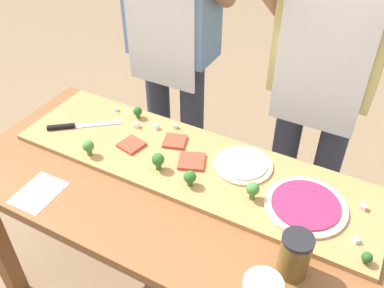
{
  "coord_description": "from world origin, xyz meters",
  "views": [
    {
      "loc": [
        0.5,
        -0.9,
        1.8
      ],
      "look_at": [
        -0.06,
        0.14,
        0.85
      ],
      "focal_mm": 39.44,
      "sensor_mm": 36.0,
      "label": 1
    }
  ],
  "objects_px": {
    "cheese_crumble_c": "(356,240)",
    "broccoli_floret_front_mid": "(253,189)",
    "cheese_crumble_d": "(363,207)",
    "broccoli_floret_front_right": "(88,147)",
    "broccoli_floret_back_mid": "(190,177)",
    "cook_right": "(325,70)",
    "pizza_whole_beet_magenta": "(306,205)",
    "sauce_jar": "(295,255)",
    "broccoli_floret_center_left": "(158,160)",
    "pizza_slice_center": "(192,161)",
    "broccoli_floret_front_left": "(367,258)",
    "broccoli_floret_back_right": "(138,112)",
    "cheese_crumble_e": "(137,125)",
    "recipe_note": "(39,193)",
    "cheese_crumble_b": "(117,110)",
    "pizza_whole_cheese_artichoke": "(243,165)",
    "cook_left": "(172,34)",
    "prep_table": "(188,214)",
    "cheese_crumble_f": "(176,126)",
    "chefs_knife": "(74,126)",
    "pizza_slice_near_left": "(175,141)",
    "pizza_slice_far_right": "(131,145)",
    "cheese_crumble_a": "(156,127)"
  },
  "relations": [
    {
      "from": "cheese_crumble_c",
      "to": "pizza_whole_cheese_artichoke",
      "type": "bearing_deg",
      "value": 160.28
    },
    {
      "from": "broccoli_floret_back_right",
      "to": "broccoli_floret_front_left",
      "type": "relative_size",
      "value": 1.24
    },
    {
      "from": "pizza_slice_center",
      "to": "broccoli_floret_front_left",
      "type": "height_order",
      "value": "broccoli_floret_front_left"
    },
    {
      "from": "broccoli_floret_back_mid",
      "to": "cook_left",
      "type": "relative_size",
      "value": 0.04
    },
    {
      "from": "pizza_slice_far_right",
      "to": "cheese_crumble_c",
      "type": "distance_m",
      "value": 0.86
    },
    {
      "from": "prep_table",
      "to": "broccoli_floret_back_mid",
      "type": "bearing_deg",
      "value": 91.9
    },
    {
      "from": "broccoli_floret_back_mid",
      "to": "cook_right",
      "type": "bearing_deg",
      "value": 66.74
    },
    {
      "from": "pizza_whole_beet_magenta",
      "to": "cook_left",
      "type": "xyz_separation_m",
      "value": [
        -0.81,
        0.53,
        0.21
      ]
    },
    {
      "from": "pizza_slice_near_left",
      "to": "cheese_crumble_a",
      "type": "height_order",
      "value": "cheese_crumble_a"
    },
    {
      "from": "broccoli_floret_front_right",
      "to": "recipe_note",
      "type": "height_order",
      "value": "broccoli_floret_front_right"
    },
    {
      "from": "prep_table",
      "to": "pizza_whole_cheese_artichoke",
      "type": "height_order",
      "value": "pizza_whole_cheese_artichoke"
    },
    {
      "from": "cheese_crumble_a",
      "to": "pizza_whole_beet_magenta",
      "type": "bearing_deg",
      "value": -11.45
    },
    {
      "from": "cheese_crumble_c",
      "to": "recipe_note",
      "type": "distance_m",
      "value": 1.05
    },
    {
      "from": "pizza_slice_near_left",
      "to": "cook_left",
      "type": "xyz_separation_m",
      "value": [
        -0.27,
        0.44,
        0.21
      ]
    },
    {
      "from": "cheese_crumble_d",
      "to": "broccoli_floret_front_right",
      "type": "bearing_deg",
      "value": -167.9
    },
    {
      "from": "broccoli_floret_front_right",
      "to": "cheese_crumble_c",
      "type": "xyz_separation_m",
      "value": [
        0.96,
        0.06,
        -0.03
      ]
    },
    {
      "from": "broccoli_floret_center_left",
      "to": "cheese_crumble_c",
      "type": "bearing_deg",
      "value": 0.22
    },
    {
      "from": "broccoli_floret_back_right",
      "to": "cheese_crumble_a",
      "type": "bearing_deg",
      "value": -14.99
    },
    {
      "from": "pizza_slice_center",
      "to": "pizza_slice_far_right",
      "type": "distance_m",
      "value": 0.25
    },
    {
      "from": "pizza_whole_cheese_artichoke",
      "to": "cheese_crumble_c",
      "type": "xyz_separation_m",
      "value": [
        0.43,
        -0.15,
        0.0
      ]
    },
    {
      "from": "pizza_whole_beet_magenta",
      "to": "pizza_slice_near_left",
      "type": "bearing_deg",
      "value": 170.63
    },
    {
      "from": "broccoli_floret_center_left",
      "to": "broccoli_floret_front_right",
      "type": "xyz_separation_m",
      "value": [
        -0.27,
        -0.06,
        -0.0
      ]
    },
    {
      "from": "broccoli_floret_front_right",
      "to": "cheese_crumble_e",
      "type": "relative_size",
      "value": 3.15
    },
    {
      "from": "broccoli_floret_front_mid",
      "to": "sauce_jar",
      "type": "height_order",
      "value": "sauce_jar"
    },
    {
      "from": "cheese_crumble_f",
      "to": "broccoli_floret_front_mid",
      "type": "bearing_deg",
      "value": -27.65
    },
    {
      "from": "chefs_knife",
      "to": "cheese_crumble_b",
      "type": "distance_m",
      "value": 0.2
    },
    {
      "from": "pizza_whole_cheese_artichoke",
      "to": "prep_table",
      "type": "bearing_deg",
      "value": -122.24
    },
    {
      "from": "pizza_slice_near_left",
      "to": "cook_right",
      "type": "relative_size",
      "value": 0.05
    },
    {
      "from": "cheese_crumble_e",
      "to": "cheese_crumble_d",
      "type": "bearing_deg",
      "value": -1.57
    },
    {
      "from": "sauce_jar",
      "to": "cook_left",
      "type": "bearing_deg",
      "value": 137.55
    },
    {
      "from": "pizza_slice_near_left",
      "to": "sauce_jar",
      "type": "bearing_deg",
      "value": -29.88
    },
    {
      "from": "cheese_crumble_e",
      "to": "cheese_crumble_f",
      "type": "relative_size",
      "value": 1.22
    },
    {
      "from": "broccoli_floret_center_left",
      "to": "cheese_crumble_b",
      "type": "distance_m",
      "value": 0.42
    },
    {
      "from": "pizza_whole_beet_magenta",
      "to": "sauce_jar",
      "type": "xyz_separation_m",
      "value": [
        0.03,
        -0.24,
        0.05
      ]
    },
    {
      "from": "chefs_knife",
      "to": "cheese_crumble_b",
      "type": "bearing_deg",
      "value": 65.06
    },
    {
      "from": "broccoli_floret_back_right",
      "to": "broccoli_floret_back_mid",
      "type": "xyz_separation_m",
      "value": [
        0.38,
        -0.25,
        0.01
      ]
    },
    {
      "from": "cook_left",
      "to": "pizza_slice_far_right",
      "type": "bearing_deg",
      "value": -76.41
    },
    {
      "from": "pizza_whole_cheese_artichoke",
      "to": "cook_right",
      "type": "xyz_separation_m",
      "value": [
        0.14,
        0.44,
        0.21
      ]
    },
    {
      "from": "cheese_crumble_c",
      "to": "broccoli_floret_front_mid",
      "type": "bearing_deg",
      "value": 176.73
    },
    {
      "from": "pizza_whole_cheese_artichoke",
      "to": "pizza_slice_far_right",
      "type": "bearing_deg",
      "value": -167.19
    },
    {
      "from": "chefs_knife",
      "to": "sauce_jar",
      "type": "bearing_deg",
      "value": -12.74
    },
    {
      "from": "cheese_crumble_c",
      "to": "broccoli_floret_center_left",
      "type": "bearing_deg",
      "value": -179.78
    },
    {
      "from": "pizza_whole_cheese_artichoke",
      "to": "broccoli_floret_back_right",
      "type": "bearing_deg",
      "value": 171.77
    },
    {
      "from": "broccoli_floret_back_right",
      "to": "cheese_crumble_e",
      "type": "distance_m",
      "value": 0.07
    },
    {
      "from": "pizza_whole_cheese_artichoke",
      "to": "cheese_crumble_d",
      "type": "height_order",
      "value": "cheese_crumble_d"
    },
    {
      "from": "chefs_knife",
      "to": "broccoli_floret_center_left",
      "type": "distance_m",
      "value": 0.44
    },
    {
      "from": "pizza_slice_far_right",
      "to": "broccoli_floret_front_mid",
      "type": "distance_m",
      "value": 0.51
    },
    {
      "from": "pizza_whole_beet_magenta",
      "to": "broccoli_floret_back_mid",
      "type": "relative_size",
      "value": 4.52
    },
    {
      "from": "sauce_jar",
      "to": "cook_right",
      "type": "bearing_deg",
      "value": 100.91
    },
    {
      "from": "cheese_crumble_e",
      "to": "cook_left",
      "type": "xyz_separation_m",
      "value": [
        -0.08,
        0.43,
        0.21
      ]
    }
  ]
}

